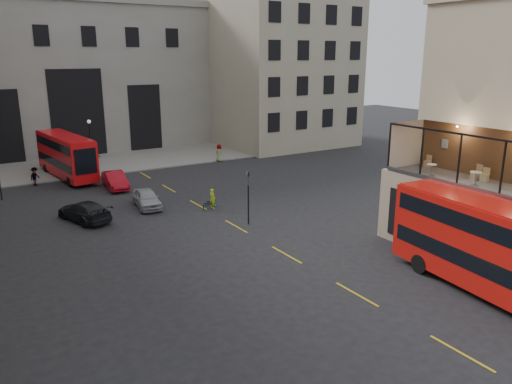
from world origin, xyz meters
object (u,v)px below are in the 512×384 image
cyclist (212,199)px  pedestrian_d (219,153)px  traffic_light_near (248,191)px  bicycle (210,203)px  bus_far (66,154)px  car_c (84,211)px  pedestrian_b (35,176)px  bus_near (499,247)px  cafe_table_far (432,168)px  cafe_chair_d (428,163)px  cafe_table_mid (476,176)px  cafe_chair_c (484,177)px  car_a (147,198)px  car_b (115,180)px  pedestrian_c (97,159)px  cafe_chair_b (476,175)px  street_lamp_b (91,149)px

cyclist → pedestrian_d: pedestrian_d is taller
traffic_light_near → bicycle: traffic_light_near is taller
traffic_light_near → bicycle: 5.26m
bus_far → car_c: bearing=-97.7°
pedestrian_b → bus_near: bearing=-109.4°
bus_near → cafe_table_far: bearing=69.3°
cafe_chair_d → cyclist: bearing=125.5°
cafe_table_mid → cafe_chair_c: cafe_chair_c is taller
car_a → cafe_chair_d: (13.19, -15.62, 4.12)m
cafe_chair_c → cafe_chair_d: 4.27m
car_b → pedestrian_b: size_ratio=2.68×
cyclist → pedestrian_c: pedestrian_c is taller
bus_near → cafe_table_mid: size_ratio=15.32×
pedestrian_b → traffic_light_near: bearing=-103.9°
pedestrian_b → cafe_table_mid: (17.79, -31.96, 4.26)m
bus_far → cafe_table_mid: (14.60, -33.53, 2.78)m
bus_near → pedestrian_c: (-8.36, 40.62, -1.80)m
bicycle → car_c: bearing=53.9°
car_a → cafe_table_mid: 23.65m
bus_far → cafe_chair_b: 36.45m
bus_far → pedestrian_c: bearing=45.0°
pedestrian_c → cafe_chair_c: 39.17m
bicycle → cafe_table_mid: bearing=-179.4°
car_c → street_lamp_b: bearing=-123.9°
bus_far → pedestrian_d: bearing=-4.1°
car_b → cafe_table_far: bearing=-59.6°
car_c → pedestrian_c: 18.84m
pedestrian_d → cyclist: bearing=134.2°
pedestrian_d → cafe_table_mid: bearing=161.5°
pedestrian_b → cafe_table_mid: cafe_table_mid is taller
car_b → cyclist: (4.57, -9.96, 0.04)m
traffic_light_near → pedestrian_d: traffic_light_near is taller
bus_near → cafe_table_far: cafe_table_far is taller
bus_far → cafe_chair_b: size_ratio=11.93×
car_c → cafe_table_far: (16.36, -16.56, 4.36)m
cyclist → cafe_chair_d: size_ratio=2.08×
bicycle → pedestrian_c: bearing=-13.8°
bicycle → cafe_chair_d: 16.31m
cyclist → pedestrian_c: 20.48m
pedestrian_c → bicycle: bearing=101.9°
traffic_light_near → bicycle: (-0.58, 4.82, -2.01)m
traffic_light_near → pedestrian_d: bearing=67.3°
traffic_light_near → car_a: (-4.61, 7.70, -1.71)m
bicycle → pedestrian_d: (8.91, 15.11, 0.55)m
street_lamp_b → pedestrian_b: bearing=-156.8°
bus_far → cafe_chair_d: (16.23, -29.00, 2.50)m
traffic_light_near → cafe_table_far: (6.81, -9.65, 2.64)m
bus_far → car_b: (2.67, -6.44, -1.58)m
bus_far → pedestrian_d: 16.07m
car_c → cafe_chair_d: cafe_chair_d is taller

